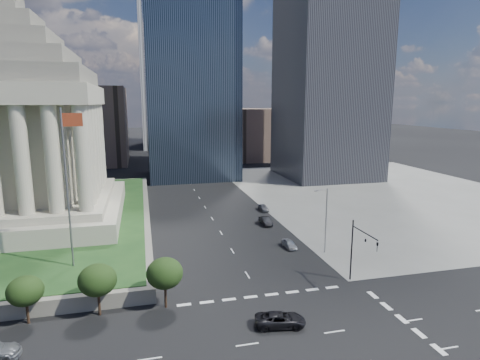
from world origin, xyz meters
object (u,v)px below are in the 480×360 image
object	(u,v)px
flagpole	(68,180)
parked_sedan_mid	(266,221)
traffic_signal_ne	(360,246)
parked_sedan_near	(289,244)
street_lamp_north	(325,217)
war_memorial	(11,109)
parked_sedan_far	(263,208)
pickup_truck	(280,320)

from	to	relation	value
flagpole	parked_sedan_mid	xyz separation A→B (m)	(30.83, 16.63, -12.40)
traffic_signal_ne	parked_sedan_near	distance (m)	15.68
traffic_signal_ne	street_lamp_north	distance (m)	11.34
parked_sedan_near	traffic_signal_ne	bearing A→B (deg)	-77.69
parked_sedan_mid	street_lamp_north	bearing A→B (deg)	-75.05
war_memorial	parked_sedan_mid	distance (m)	48.28
parked_sedan_near	parked_sedan_far	xyz separation A→B (m)	(2.50, 21.96, 0.03)
traffic_signal_ne	parked_sedan_mid	world-z (taller)	traffic_signal_ne
war_memorial	parked_sedan_mid	world-z (taller)	war_memorial
war_memorial	parked_sedan_near	size ratio (longest dim) A/B	10.40
flagpole	pickup_truck	size ratio (longest dim) A/B	3.86
parked_sedan_far	war_memorial	bearing A→B (deg)	-178.86
pickup_truck	traffic_signal_ne	bearing A→B (deg)	-52.72
war_memorial	traffic_signal_ne	size ratio (longest dim) A/B	4.88
war_memorial	parked_sedan_near	world-z (taller)	war_memorial
traffic_signal_ne	parked_sedan_far	distance (m)	36.83
pickup_truck	parked_sedan_near	xyz separation A→B (m)	(8.92, 20.99, -0.08)
war_memorial	parked_sedan_near	bearing A→B (deg)	-24.65
parked_sedan_near	parked_sedan_far	world-z (taller)	parked_sedan_far
flagpole	parked_sedan_near	distance (m)	33.53
parked_sedan_mid	parked_sedan_far	size ratio (longest dim) A/B	1.10
traffic_signal_ne	pickup_truck	world-z (taller)	traffic_signal_ne
parked_sedan_near	parked_sedan_mid	size ratio (longest dim) A/B	0.87
parked_sedan_near	parked_sedan_far	bearing A→B (deg)	82.31
flagpole	street_lamp_north	bearing A→B (deg)	1.63
pickup_truck	parked_sedan_near	distance (m)	22.81
war_memorial	traffic_signal_ne	distance (m)	60.00
war_memorial	parked_sedan_far	size ratio (longest dim) A/B	9.94
parked_sedan_near	flagpole	bearing A→B (deg)	-173.31
flagpole	pickup_truck	xyz separation A→B (m)	(21.91, -16.72, -12.40)
war_memorial	flagpole	world-z (taller)	war_memorial
flagpole	street_lamp_north	xyz separation A→B (m)	(35.16, 1.00, -7.45)
traffic_signal_ne	parked_sedan_far	bearing A→B (deg)	91.57
war_memorial	parked_sedan_mid	xyz separation A→B (m)	(43.00, -7.37, -20.69)
parked_sedan_near	street_lamp_north	bearing A→B (deg)	-38.27
parked_sedan_mid	pickup_truck	bearing A→B (deg)	-105.50
flagpole	street_lamp_north	world-z (taller)	flagpole
traffic_signal_ne	street_lamp_north	bearing A→B (deg)	85.81
street_lamp_north	parked_sedan_far	xyz separation A→B (m)	(-1.83, 25.23, -4.99)
war_memorial	pickup_truck	xyz separation A→B (m)	(34.08, -40.72, -20.68)
pickup_truck	parked_sedan_mid	bearing A→B (deg)	-5.01
flagpole	pickup_truck	distance (m)	30.22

